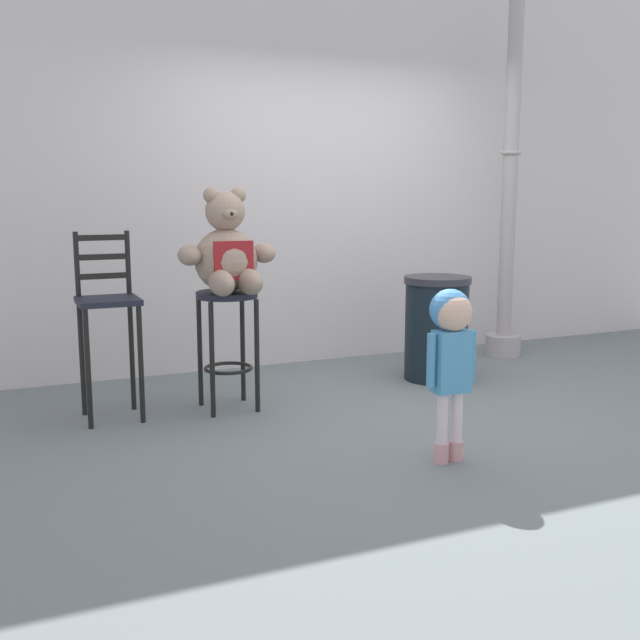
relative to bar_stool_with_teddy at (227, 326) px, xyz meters
The scene contains 8 objects.
ground_plane 1.36m from the bar_stool_with_teddy, 27.44° to the right, with size 24.00×24.00×0.00m, color slate.
building_wall 2.10m from the bar_stool_with_teddy, 48.48° to the left, with size 7.60×0.30×3.66m, color silver.
bar_stool_with_teddy is the anchor object (origin of this frame).
teddy_bear 0.46m from the bar_stool_with_teddy, 90.00° to the right, with size 0.63×0.56×0.66m.
child_walking 1.62m from the bar_stool_with_teddy, 61.50° to the right, with size 0.29×0.23×0.92m.
trash_bin 1.69m from the bar_stool_with_teddy, ahead, with size 0.50×0.50×0.78m.
lamppost 2.82m from the bar_stool_with_teddy, 13.31° to the left, with size 0.30×0.30×3.00m.
bar_chair_empty 0.75m from the bar_stool_with_teddy, behind, with size 0.37×0.37×1.17m.
Camera 1 is at (-2.49, -4.08, 1.41)m, focal length 42.52 mm.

